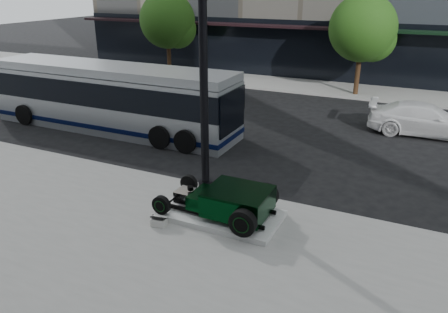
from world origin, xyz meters
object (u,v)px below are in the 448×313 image
at_px(hot_rod, 231,201).
at_px(lamppost, 204,67).
at_px(white_sedan, 425,119).
at_px(transit_bus, 111,97).

xyz_separation_m(hot_rod, lamppost, (-1.61, 1.55, 3.32)).
bearing_deg(white_sedan, lamppost, 142.49).
height_order(transit_bus, white_sedan, transit_bus).
distance_m(transit_bus, white_sedan, 14.04).
bearing_deg(transit_bus, hot_rod, -33.07).
xyz_separation_m(lamppost, white_sedan, (6.16, 9.16, -3.32)).
xyz_separation_m(lamppost, transit_bus, (-6.86, 3.97, -2.53)).
height_order(lamppost, transit_bus, lamppost).
relative_size(hot_rod, transit_bus, 0.27).
xyz_separation_m(hot_rod, white_sedan, (4.55, 10.71, 0.00)).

